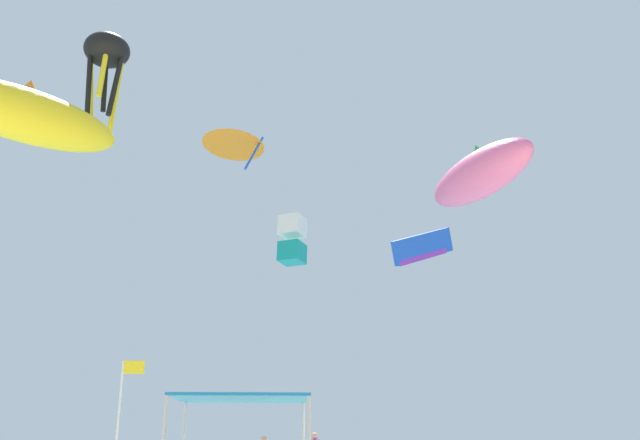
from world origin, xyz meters
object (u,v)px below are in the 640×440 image
(banner_flag, at_px, (121,416))
(kite_inflatable_pink, at_px, (480,174))
(kite_inflatable_yellow, at_px, (26,115))
(kite_delta_orange, at_px, (234,141))
(kite_octopus_black, at_px, (106,55))
(canopy_tent, at_px, (242,404))
(kite_box_white, at_px, (292,240))
(kite_parafoil_blue, at_px, (423,247))

(banner_flag, height_order, kite_inflatable_pink, kite_inflatable_pink)
(kite_inflatable_yellow, bearing_deg, kite_delta_orange, 11.05)
(kite_octopus_black, bearing_deg, canopy_tent, -163.67)
(canopy_tent, height_order, kite_octopus_black, kite_octopus_black)
(kite_delta_orange, distance_m, kite_inflatable_pink, 16.06)
(kite_box_white, xyz_separation_m, kite_parafoil_blue, (8.90, 0.27, -0.26))
(kite_inflatable_yellow, bearing_deg, kite_box_white, 11.29)
(kite_delta_orange, relative_size, kite_octopus_black, 0.91)
(kite_box_white, height_order, kite_octopus_black, kite_octopus_black)
(kite_parafoil_blue, bearing_deg, banner_flag, 29.97)
(kite_parafoil_blue, relative_size, kite_octopus_black, 0.81)
(canopy_tent, bearing_deg, kite_octopus_black, 116.01)
(kite_box_white, distance_m, kite_inflatable_pink, 15.69)
(kite_octopus_black, distance_m, kite_inflatable_pink, 21.76)
(kite_parafoil_blue, xyz_separation_m, kite_octopus_black, (-19.74, -9.46, 8.27))
(kite_inflatable_yellow, distance_m, kite_parafoil_blue, 26.23)
(kite_delta_orange, height_order, kite_octopus_black, kite_octopus_black)
(banner_flag, bearing_deg, kite_octopus_black, 111.65)
(kite_delta_orange, relative_size, kite_parafoil_blue, 1.12)
(kite_delta_orange, distance_m, kite_octopus_black, 8.90)
(kite_octopus_black, bearing_deg, banner_flag, -168.03)
(canopy_tent, xyz_separation_m, kite_inflatable_yellow, (-10.86, 13.29, 13.20))
(banner_flag, xyz_separation_m, kite_parafoil_blue, (13.89, 24.22, 11.79))
(canopy_tent, relative_size, kite_delta_orange, 0.52)
(kite_parafoil_blue, height_order, kite_inflatable_pink, kite_parafoil_blue)
(kite_parafoil_blue, bearing_deg, kite_box_white, -28.49)
(kite_inflatable_pink, bearing_deg, kite_inflatable_yellow, -102.65)
(canopy_tent, relative_size, kite_box_white, 0.88)
(kite_delta_orange, bearing_deg, kite_inflatable_yellow, 87.60)
(kite_delta_orange, xyz_separation_m, kite_inflatable_pink, (12.75, -8.23, -5.26))
(kite_delta_orange, relative_size, kite_inflatable_pink, 0.67)
(banner_flag, bearing_deg, kite_inflatable_yellow, 129.49)
(kite_box_white, bearing_deg, kite_parafoil_blue, 29.20)
(kite_parafoil_blue, bearing_deg, canopy_tent, 39.63)
(kite_delta_orange, bearing_deg, canopy_tent, 133.01)
(kite_box_white, relative_size, kite_octopus_black, 0.54)
(kite_parafoil_blue, relative_size, kite_inflatable_pink, 0.60)
(canopy_tent, height_order, kite_inflatable_yellow, kite_inflatable_yellow)
(kite_parafoil_blue, height_order, kite_octopus_black, kite_octopus_black)
(kite_box_white, bearing_deg, banner_flag, -74.27)
(canopy_tent, xyz_separation_m, kite_parafoil_blue, (10.46, 28.48, 11.66))
(kite_octopus_black, xyz_separation_m, kite_inflatable_pink, (19.79, -3.69, -8.26))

